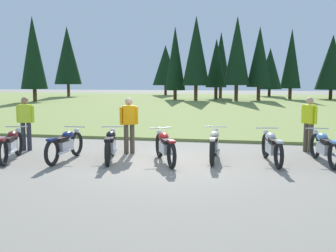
{
  "coord_description": "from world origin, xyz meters",
  "views": [
    {
      "loc": [
        2.04,
        -9.95,
        2.2
      ],
      "look_at": [
        0.0,
        0.6,
        0.9
      ],
      "focal_mm": 41.06,
      "sensor_mm": 36.0,
      "label": 1
    }
  ],
  "objects_px": {
    "motorcycle_cream": "(214,144)",
    "rider_in_hivis_vest": "(26,120)",
    "motorcycle_navy": "(65,145)",
    "motorcycle_red": "(165,146)",
    "motorcycle_silver": "(272,147)",
    "motorcycle_sky_blue": "(324,147)",
    "motorcycle_black": "(110,145)",
    "rider_near_row_end": "(309,121)",
    "motorcycle_maroon": "(11,145)",
    "rider_checking_bike": "(129,122)"
  },
  "relations": [
    {
      "from": "motorcycle_navy",
      "to": "motorcycle_sky_blue",
      "type": "xyz_separation_m",
      "value": [
        6.86,
        0.94,
        0.0
      ]
    },
    {
      "from": "motorcycle_silver",
      "to": "rider_in_hivis_vest",
      "type": "height_order",
      "value": "rider_in_hivis_vest"
    },
    {
      "from": "motorcycle_cream",
      "to": "rider_in_hivis_vest",
      "type": "xyz_separation_m",
      "value": [
        -5.86,
        0.37,
        0.51
      ]
    },
    {
      "from": "motorcycle_silver",
      "to": "motorcycle_sky_blue",
      "type": "bearing_deg",
      "value": 8.02
    },
    {
      "from": "rider_in_hivis_vest",
      "to": "rider_checking_bike",
      "type": "relative_size",
      "value": 1.0
    },
    {
      "from": "motorcycle_maroon",
      "to": "motorcycle_red",
      "type": "bearing_deg",
      "value": 6.87
    },
    {
      "from": "motorcycle_maroon",
      "to": "motorcycle_sky_blue",
      "type": "bearing_deg",
      "value": 8.29
    },
    {
      "from": "motorcycle_maroon",
      "to": "motorcycle_black",
      "type": "bearing_deg",
      "value": 10.78
    },
    {
      "from": "motorcycle_navy",
      "to": "motorcycle_red",
      "type": "xyz_separation_m",
      "value": [
        2.73,
        0.23,
        0.0
      ]
    },
    {
      "from": "motorcycle_red",
      "to": "rider_near_row_end",
      "type": "relative_size",
      "value": 1.17
    },
    {
      "from": "motorcycle_navy",
      "to": "motorcycle_red",
      "type": "height_order",
      "value": "same"
    },
    {
      "from": "motorcycle_black",
      "to": "rider_checking_bike",
      "type": "relative_size",
      "value": 1.24
    },
    {
      "from": "motorcycle_maroon",
      "to": "motorcycle_red",
      "type": "height_order",
      "value": "same"
    },
    {
      "from": "motorcycle_silver",
      "to": "motorcycle_sky_blue",
      "type": "relative_size",
      "value": 1.0
    },
    {
      "from": "motorcycle_black",
      "to": "rider_in_hivis_vest",
      "type": "relative_size",
      "value": 1.24
    },
    {
      "from": "motorcycle_red",
      "to": "motorcycle_cream",
      "type": "relative_size",
      "value": 0.93
    },
    {
      "from": "motorcycle_maroon",
      "to": "motorcycle_silver",
      "type": "relative_size",
      "value": 0.98
    },
    {
      "from": "motorcycle_maroon",
      "to": "rider_near_row_end",
      "type": "xyz_separation_m",
      "value": [
        8.18,
        2.85,
        0.51
      ]
    },
    {
      "from": "motorcycle_maroon",
      "to": "motorcycle_navy",
      "type": "bearing_deg",
      "value": 10.63
    },
    {
      "from": "motorcycle_maroon",
      "to": "motorcycle_sky_blue",
      "type": "height_order",
      "value": "same"
    },
    {
      "from": "motorcycle_sky_blue",
      "to": "rider_checking_bike",
      "type": "distance_m",
      "value": 5.46
    },
    {
      "from": "motorcycle_navy",
      "to": "rider_near_row_end",
      "type": "height_order",
      "value": "rider_near_row_end"
    },
    {
      "from": "motorcycle_navy",
      "to": "rider_near_row_end",
      "type": "xyz_separation_m",
      "value": [
        6.72,
        2.58,
        0.51
      ]
    },
    {
      "from": "rider_in_hivis_vest",
      "to": "motorcycle_silver",
      "type": "bearing_deg",
      "value": -3.27
    },
    {
      "from": "motorcycle_maroon",
      "to": "rider_near_row_end",
      "type": "distance_m",
      "value": 8.68
    },
    {
      "from": "motorcycle_maroon",
      "to": "rider_checking_bike",
      "type": "relative_size",
      "value": 1.22
    },
    {
      "from": "motorcycle_red",
      "to": "rider_checking_bike",
      "type": "bearing_deg",
      "value": 141.19
    },
    {
      "from": "motorcycle_maroon",
      "to": "motorcycle_cream",
      "type": "xyz_separation_m",
      "value": [
        5.44,
        1.07,
        0.0
      ]
    },
    {
      "from": "motorcycle_navy",
      "to": "motorcycle_cream",
      "type": "distance_m",
      "value": 4.07
    },
    {
      "from": "motorcycle_navy",
      "to": "motorcycle_black",
      "type": "relative_size",
      "value": 1.02
    },
    {
      "from": "motorcycle_silver",
      "to": "rider_in_hivis_vest",
      "type": "bearing_deg",
      "value": 176.73
    },
    {
      "from": "motorcycle_sky_blue",
      "to": "rider_near_row_end",
      "type": "relative_size",
      "value": 1.25
    },
    {
      "from": "rider_in_hivis_vest",
      "to": "motorcycle_maroon",
      "type": "bearing_deg",
      "value": -73.84
    },
    {
      "from": "motorcycle_silver",
      "to": "rider_checking_bike",
      "type": "relative_size",
      "value": 1.25
    },
    {
      "from": "motorcycle_black",
      "to": "motorcycle_red",
      "type": "relative_size",
      "value": 1.06
    },
    {
      "from": "motorcycle_black",
      "to": "rider_near_row_end",
      "type": "xyz_separation_m",
      "value": [
        5.51,
        2.34,
        0.51
      ]
    },
    {
      "from": "motorcycle_maroon",
      "to": "rider_near_row_end",
      "type": "bearing_deg",
      "value": 19.21
    },
    {
      "from": "motorcycle_silver",
      "to": "motorcycle_navy",
      "type": "bearing_deg",
      "value": -172.27
    },
    {
      "from": "motorcycle_black",
      "to": "rider_checking_bike",
      "type": "bearing_deg",
      "value": 78.14
    },
    {
      "from": "motorcycle_cream",
      "to": "motorcycle_navy",
      "type": "bearing_deg",
      "value": -168.65
    },
    {
      "from": "motorcycle_cream",
      "to": "motorcycle_sky_blue",
      "type": "height_order",
      "value": "same"
    },
    {
      "from": "rider_near_row_end",
      "to": "motorcycle_maroon",
      "type": "bearing_deg",
      "value": -160.79
    },
    {
      "from": "motorcycle_cream",
      "to": "rider_in_hivis_vest",
      "type": "distance_m",
      "value": 5.9
    },
    {
      "from": "motorcycle_sky_blue",
      "to": "rider_in_hivis_vest",
      "type": "relative_size",
      "value": 1.25
    },
    {
      "from": "motorcycle_red",
      "to": "rider_near_row_end",
      "type": "height_order",
      "value": "rider_near_row_end"
    },
    {
      "from": "motorcycle_black",
      "to": "rider_in_hivis_vest",
      "type": "height_order",
      "value": "rider_in_hivis_vest"
    },
    {
      "from": "motorcycle_navy",
      "to": "rider_in_hivis_vest",
      "type": "xyz_separation_m",
      "value": [
        -1.88,
        1.17,
        0.51
      ]
    },
    {
      "from": "motorcycle_silver",
      "to": "rider_near_row_end",
      "type": "bearing_deg",
      "value": 56.55
    },
    {
      "from": "motorcycle_cream",
      "to": "rider_near_row_end",
      "type": "bearing_deg",
      "value": 33.01
    },
    {
      "from": "motorcycle_red",
      "to": "motorcycle_sky_blue",
      "type": "height_order",
      "value": "same"
    }
  ]
}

